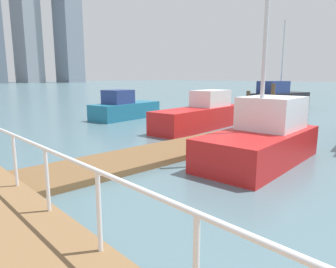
{
  "coord_description": "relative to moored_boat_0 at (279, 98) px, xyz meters",
  "views": [
    {
      "loc": [
        -4.95,
        4.03,
        2.57
      ],
      "look_at": [
        0.45,
        9.81,
        1.08
      ],
      "focal_mm": 32.81,
      "sensor_mm": 36.0,
      "label": 1
    }
  ],
  "objects": [
    {
      "name": "boardwalk_railing",
      "position": [
        -21.47,
        -7.97,
        0.37
      ],
      "size": [
        0.06,
        27.3,
        1.08
      ],
      "color": "white",
      "rests_on": "boardwalk"
    },
    {
      "name": "dock_piling_2",
      "position": [
        -3.37,
        0.66,
        -0.1
      ],
      "size": [
        0.28,
        0.28,
        1.53
      ],
      "primitive_type": "cylinder",
      "color": "brown",
      "rests_on": "ground_plane"
    },
    {
      "name": "floating_dock",
      "position": [
        -14.69,
        -4.6,
        -0.78
      ],
      "size": [
        14.24,
        2.0,
        0.18
      ],
      "primitive_type": "cube",
      "color": "brown",
      "rests_on": "ground_plane"
    },
    {
      "name": "moored_boat_5",
      "position": [
        -12.37,
        3.65,
        -0.22
      ],
      "size": [
        4.85,
        2.5,
        1.78
      ],
      "color": "#1E6B8C",
      "rests_on": "ground_plane"
    },
    {
      "name": "dock_piling_0",
      "position": [
        -5.41,
        -2.38,
        0.2
      ],
      "size": [
        0.25,
        0.25,
        2.13
      ],
      "primitive_type": "cylinder",
      "color": "brown",
      "rests_on": "ground_plane"
    },
    {
      "name": "moored_boat_3",
      "position": [
        -14.92,
        -7.23,
        -0.12
      ],
      "size": [
        4.8,
        2.46,
        6.33
      ],
      "color": "red",
      "rests_on": "ground_plane"
    },
    {
      "name": "moored_boat_4",
      "position": [
        -11.65,
        -1.97,
        -0.17
      ],
      "size": [
        6.11,
        2.27,
        1.88
      ],
      "color": "red",
      "rests_on": "ground_plane"
    },
    {
      "name": "ground_plane",
      "position": [
        -18.32,
        4.03,
        -0.87
      ],
      "size": [
        300.0,
        300.0,
        0.0
      ],
      "primitive_type": "plane",
      "color": "slate"
    },
    {
      "name": "moored_boat_0",
      "position": [
        0.0,
        0.0,
        0.0
      ],
      "size": [
        6.02,
        2.38,
        6.86
      ],
      "color": "black",
      "rests_on": "ground_plane"
    }
  ]
}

